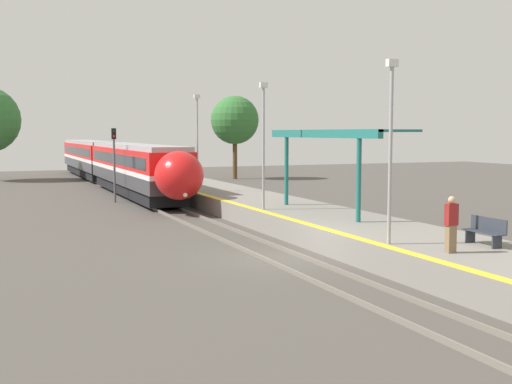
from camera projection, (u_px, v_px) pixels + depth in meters
ground_plane at (281, 259)px, 23.04m from camera, size 120.00×120.00×0.00m
rail_left at (263, 258)px, 22.75m from camera, size 0.08×90.00×0.15m
rail_right at (299, 255)px, 23.31m from camera, size 0.08×90.00×0.15m
train at (111, 161)px, 54.08m from camera, size 2.79×44.63×3.71m
platform_right at (375, 239)px, 24.53m from camera, size 4.59×64.00×0.95m
platform_bench at (486, 231)px, 20.35m from camera, size 0.44×1.57×0.89m
person_waiting at (451, 223)px, 19.05m from camera, size 0.36×0.22×1.70m
railway_signal at (114, 158)px, 41.49m from camera, size 0.28×0.28×4.80m
lamppost_near at (391, 140)px, 20.32m from camera, size 0.36×0.20×5.87m
lamppost_mid at (263, 138)px, 29.66m from camera, size 0.36×0.20×5.87m
lamppost_far at (197, 137)px, 38.99m from camera, size 0.36×0.20×5.87m
station_canopy at (330, 136)px, 28.69m from camera, size 2.02×9.70×3.71m
background_tree_right at (235, 120)px, 62.40m from camera, size 4.70×4.70×8.10m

